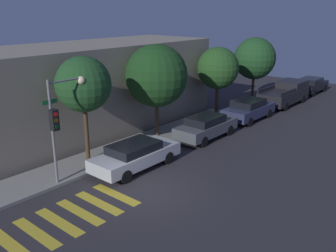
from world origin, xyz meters
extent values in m
plane|color=#2D2B30|center=(0.00, 0.00, 0.00)|extent=(60.00, 60.00, 0.00)
cube|color=gray|center=(0.00, 4.36, 0.07)|extent=(26.00, 2.32, 0.14)
cube|color=gray|center=(0.00, 8.92, 2.69)|extent=(26.00, 6.00, 5.39)
cube|color=gold|center=(-5.55, 0.80, 0.00)|extent=(0.45, 2.60, 0.00)
cube|color=gold|center=(-4.63, 0.80, 0.00)|extent=(0.45, 2.60, 0.00)
cube|color=gold|center=(-3.70, 0.80, 0.00)|extent=(0.45, 2.60, 0.00)
cube|color=gold|center=(-2.78, 0.80, 0.00)|extent=(0.45, 2.60, 0.00)
cube|color=gold|center=(-1.85, 0.80, 0.00)|extent=(0.45, 2.60, 0.00)
cube|color=gold|center=(-0.93, 0.80, 0.00)|extent=(0.45, 2.60, 0.00)
cylinder|color=slate|center=(-2.00, 3.45, 2.36)|extent=(0.12, 0.12, 4.71)
cube|color=black|center=(-2.00, 3.24, 3.05)|extent=(0.30, 0.30, 0.90)
cylinder|color=red|center=(-2.00, 3.08, 3.32)|extent=(0.18, 0.02, 0.18)
cylinder|color=#593D0A|center=(-2.00, 3.08, 3.05)|extent=(0.18, 0.02, 0.18)
cylinder|color=#0C3819|center=(-2.00, 3.08, 2.78)|extent=(0.18, 0.02, 0.18)
cube|color=#19662D|center=(-2.00, 3.45, 3.79)|extent=(0.70, 0.02, 0.18)
cylinder|color=slate|center=(-1.18, 3.45, 4.56)|extent=(1.63, 0.08, 0.08)
sphere|color=#F9E5B2|center=(-0.37, 3.45, 4.46)|extent=(0.36, 0.36, 0.36)
cube|color=#B7BABF|center=(1.54, 2.10, 0.62)|extent=(4.69, 1.78, 0.61)
cube|color=black|center=(1.43, 2.10, 1.13)|extent=(2.44, 1.57, 0.41)
cylinder|color=black|center=(3.00, 2.90, 0.31)|extent=(0.63, 0.22, 0.63)
cylinder|color=black|center=(3.00, 1.30, 0.31)|extent=(0.63, 0.22, 0.63)
cylinder|color=black|center=(0.09, 2.90, 0.31)|extent=(0.63, 0.22, 0.63)
cylinder|color=black|center=(0.09, 1.30, 0.31)|extent=(0.63, 0.22, 0.63)
cube|color=#4C5156|center=(7.45, 2.10, 0.64)|extent=(4.39, 1.72, 0.64)
cube|color=black|center=(7.34, 2.10, 1.18)|extent=(2.28, 1.51, 0.45)
cylinder|color=black|center=(8.81, 2.87, 0.31)|extent=(0.63, 0.22, 0.63)
cylinder|color=black|center=(8.81, 1.33, 0.31)|extent=(0.63, 0.22, 0.63)
cylinder|color=black|center=(6.09, 2.87, 0.31)|extent=(0.63, 0.22, 0.63)
cylinder|color=black|center=(6.09, 1.33, 0.31)|extent=(0.63, 0.22, 0.63)
cube|color=#2D3351|center=(12.59, 2.10, 0.65)|extent=(4.47, 1.84, 0.68)
cube|color=black|center=(12.48, 2.10, 1.23)|extent=(2.33, 1.62, 0.47)
cylinder|color=black|center=(13.97, 2.93, 0.31)|extent=(0.63, 0.22, 0.63)
cylinder|color=black|center=(13.97, 1.27, 0.31)|extent=(0.63, 0.22, 0.63)
cylinder|color=black|center=(11.20, 2.93, 0.31)|extent=(0.63, 0.22, 0.63)
cylinder|color=black|center=(11.20, 1.27, 0.31)|extent=(0.63, 0.22, 0.63)
cube|color=black|center=(18.24, 2.10, 0.76)|extent=(5.39, 2.07, 0.90)
cube|color=black|center=(19.72, 2.10, 1.49)|extent=(2.42, 1.90, 0.56)
cube|color=black|center=(16.89, 3.01, 1.35)|extent=(2.69, 0.08, 0.28)
cube|color=black|center=(16.89, 1.19, 1.35)|extent=(2.69, 0.08, 0.28)
cylinder|color=black|center=(19.91, 3.04, 0.31)|extent=(0.63, 0.22, 0.63)
cylinder|color=black|center=(19.91, 1.16, 0.31)|extent=(0.63, 0.22, 0.63)
cylinder|color=black|center=(16.57, 3.04, 0.31)|extent=(0.63, 0.22, 0.63)
cylinder|color=black|center=(16.57, 1.16, 0.31)|extent=(0.63, 0.22, 0.63)
cube|color=black|center=(24.13, 2.10, 0.65)|extent=(4.32, 1.75, 0.67)
cube|color=black|center=(24.03, 2.10, 1.18)|extent=(2.25, 1.54, 0.41)
cylinder|color=black|center=(25.47, 2.89, 0.31)|extent=(0.63, 0.22, 0.63)
cylinder|color=black|center=(25.47, 1.31, 0.31)|extent=(0.63, 0.22, 0.63)
cylinder|color=black|center=(22.79, 2.89, 0.31)|extent=(0.63, 0.22, 0.63)
cylinder|color=black|center=(22.79, 1.31, 0.31)|extent=(0.63, 0.22, 0.63)
cylinder|color=#42301E|center=(0.44, 4.41, 1.52)|extent=(0.21, 0.21, 3.03)
sphere|color=#1E4721|center=(0.44, 4.41, 4.04)|extent=(2.68, 2.68, 2.68)
cylinder|color=#4C3823|center=(5.60, 4.41, 1.20)|extent=(0.21, 0.21, 2.41)
sphere|color=#193D19|center=(5.60, 4.41, 3.77)|extent=(3.63, 3.63, 3.63)
cylinder|color=#42301E|center=(12.01, 4.41, 1.18)|extent=(0.23, 0.23, 2.37)
sphere|color=#234C1E|center=(12.01, 4.41, 3.47)|extent=(2.95, 2.95, 2.95)
cylinder|color=#4C3823|center=(17.33, 4.41, 1.19)|extent=(0.22, 0.22, 2.37)
sphere|color=#1E4721|center=(17.33, 4.41, 3.63)|extent=(3.35, 3.35, 3.35)
camera|label=1|loc=(-10.21, -10.06, 7.49)|focal=40.00mm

